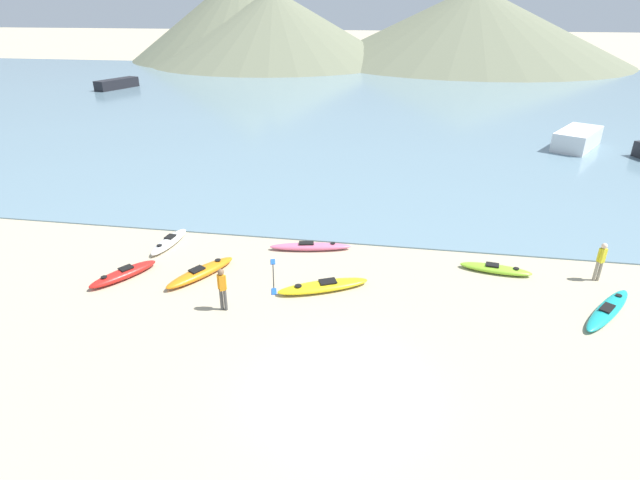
# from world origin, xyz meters

# --- Properties ---
(ground_plane) EXTENTS (400.00, 400.00, 0.00)m
(ground_plane) POSITION_xyz_m (0.00, 0.00, 0.00)
(ground_plane) COLOR tan
(bay_water) EXTENTS (160.00, 70.00, 0.06)m
(bay_water) POSITION_xyz_m (0.00, 44.17, 0.03)
(bay_water) COLOR slate
(bay_water) RESTS_ON ground_plane
(far_hill_left) EXTENTS (42.02, 42.02, 15.19)m
(far_hill_left) POSITION_xyz_m (-29.42, 87.05, 7.60)
(far_hill_left) COLOR #6B7056
(far_hill_left) RESTS_ON ground_plane
(far_hill_midleft) EXTENTS (43.86, 43.86, 11.84)m
(far_hill_midleft) POSITION_xyz_m (-22.44, 81.96, 5.92)
(far_hill_midleft) COLOR #6B7056
(far_hill_midleft) RESTS_ON ground_plane
(far_hill_midright) EXTENTS (54.09, 54.09, 12.43)m
(far_hill_midright) POSITION_xyz_m (11.81, 88.20, 6.21)
(far_hill_midright) COLOR #6B7056
(far_hill_midright) RESTS_ON ground_plane
(kayak_on_sand_0) EXTENTS (1.99, 2.70, 0.40)m
(kayak_on_sand_0) POSITION_xyz_m (-9.00, 4.76, 0.18)
(kayak_on_sand_0) COLOR red
(kayak_on_sand_0) RESTS_ON ground_plane
(kayak_on_sand_1) EXTENTS (3.43, 2.12, 0.36)m
(kayak_on_sand_1) POSITION_xyz_m (-1.28, 5.16, 0.16)
(kayak_on_sand_1) COLOR yellow
(kayak_on_sand_1) RESTS_ON ground_plane
(kayak_on_sand_2) EXTENTS (2.78, 1.03, 0.33)m
(kayak_on_sand_2) POSITION_xyz_m (5.17, 7.61, 0.14)
(kayak_on_sand_2) COLOR #8CCC2D
(kayak_on_sand_2) RESTS_ON ground_plane
(kayak_on_sand_3) EXTENTS (3.52, 1.17, 0.35)m
(kayak_on_sand_3) POSITION_xyz_m (-2.36, 8.34, 0.15)
(kayak_on_sand_3) COLOR #E5668C
(kayak_on_sand_3) RESTS_ON ground_plane
(kayak_on_sand_4) EXTENTS (2.59, 3.25, 0.32)m
(kayak_on_sand_4) POSITION_xyz_m (8.53, 5.26, 0.14)
(kayak_on_sand_4) COLOR teal
(kayak_on_sand_4) RESTS_ON ground_plane
(kayak_on_sand_5) EXTENTS (2.16, 3.07, 0.40)m
(kayak_on_sand_5) POSITION_xyz_m (-6.12, 5.36, 0.18)
(kayak_on_sand_5) COLOR orange
(kayak_on_sand_5) RESTS_ON ground_plane
(kayak_on_sand_6) EXTENTS (0.92, 2.75, 0.37)m
(kayak_on_sand_6) POSITION_xyz_m (-8.54, 7.77, 0.16)
(kayak_on_sand_6) COLOR white
(kayak_on_sand_6) RESTS_ON ground_plane
(person_near_foreground) EXTENTS (0.32, 0.27, 1.59)m
(person_near_foreground) POSITION_xyz_m (-4.45, 3.29, 0.91)
(person_near_foreground) COLOR #4C4C4C
(person_near_foreground) RESTS_ON ground_plane
(person_near_waterline) EXTENTS (0.32, 0.28, 1.56)m
(person_near_waterline) POSITION_xyz_m (8.86, 7.59, 0.90)
(person_near_waterline) COLOR gray
(person_near_waterline) RESTS_ON ground_plane
(moored_boat_0) EXTENTS (4.36, 5.34, 1.32)m
(moored_boat_0) POSITION_xyz_m (13.64, 27.78, 0.72)
(moored_boat_0) COLOR white
(moored_boat_0) RESTS_ON bay_water
(moored_boat_2) EXTENTS (3.29, 5.81, 1.15)m
(moored_boat_2) POSITION_xyz_m (-33.92, 47.94, 0.64)
(moored_boat_2) COLOR black
(moored_boat_2) RESTS_ON bay_water
(loose_paddle) EXTENTS (0.91, 2.73, 0.03)m
(loose_paddle) POSITION_xyz_m (-3.35, 5.84, 0.01)
(loose_paddle) COLOR black
(loose_paddle) RESTS_ON ground_plane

